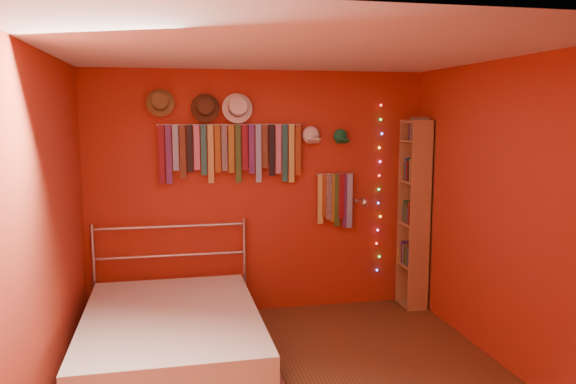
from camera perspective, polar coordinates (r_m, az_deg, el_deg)
back_wall at (r=5.81m, az=-2.86°, el=-0.09°), size 3.50×0.02×2.50m
right_wall at (r=4.79m, az=21.75°, el=-2.35°), size 0.02×3.50×2.50m
left_wall at (r=4.11m, az=-23.78°, el=-4.08°), size 0.02×3.50×2.50m
ceiling at (r=4.05m, az=0.87°, el=14.18°), size 3.50×3.50×0.02m
tie_rack at (r=5.66m, az=-5.72°, el=4.32°), size 1.45×0.03×0.60m
small_tie_rack at (r=5.93m, az=4.87°, el=-0.58°), size 0.40×0.03×0.59m
fedora_olive at (r=5.60m, az=-12.86°, el=8.91°), size 0.27×0.15×0.27m
fedora_brown at (r=5.60m, az=-8.40°, el=8.52°), size 0.29×0.15×0.28m
fedora_white at (r=5.62m, az=-5.14°, el=8.57°), size 0.30×0.16×0.30m
cap_white at (r=5.81m, az=2.36°, el=5.78°), size 0.18×0.23×0.18m
cap_green at (r=5.89m, az=5.35°, el=5.66°), size 0.16×0.20×0.16m
fairy_lights at (r=6.09m, az=9.25°, el=0.27°), size 0.06×0.02×1.81m
reading_lamp at (r=5.83m, az=7.69°, el=-1.04°), size 0.08×0.32×0.09m
bookshelf at (r=6.11m, az=13.05°, el=-2.09°), size 0.25×0.34×2.00m
bed at (r=4.89m, az=-11.72°, el=-14.17°), size 1.54×2.09×1.00m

